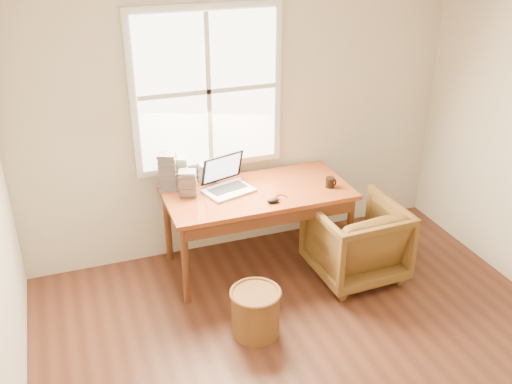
{
  "coord_description": "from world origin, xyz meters",
  "views": [
    {
      "loc": [
        -1.51,
        -2.34,
        2.92
      ],
      "look_at": [
        -0.07,
        1.65,
        0.81
      ],
      "focal_mm": 40.0,
      "sensor_mm": 36.0,
      "label": 1
    }
  ],
  "objects_px": {
    "armchair": "(355,240)",
    "wicker_stool": "(256,312)",
    "laptop": "(228,176)",
    "coffee_mug": "(330,182)",
    "desk": "(257,192)",
    "cd_stack_a": "(179,172)"
  },
  "relations": [
    {
      "from": "armchair",
      "to": "cd_stack_a",
      "type": "bearing_deg",
      "value": -30.21
    },
    {
      "from": "armchair",
      "to": "desk",
      "type": "bearing_deg",
      "value": -32.39
    },
    {
      "from": "armchair",
      "to": "coffee_mug",
      "type": "distance_m",
      "value": 0.55
    },
    {
      "from": "desk",
      "to": "armchair",
      "type": "height_order",
      "value": "desk"
    },
    {
      "from": "desk",
      "to": "laptop",
      "type": "bearing_deg",
      "value": 168.02
    },
    {
      "from": "desk",
      "to": "coffee_mug",
      "type": "height_order",
      "value": "coffee_mug"
    },
    {
      "from": "cd_stack_a",
      "to": "armchair",
      "type": "bearing_deg",
      "value": -28.18
    },
    {
      "from": "laptop",
      "to": "coffee_mug",
      "type": "xyz_separation_m",
      "value": [
        0.86,
        -0.2,
        -0.11
      ]
    },
    {
      "from": "laptop",
      "to": "coffee_mug",
      "type": "bearing_deg",
      "value": -30.19
    },
    {
      "from": "wicker_stool",
      "to": "coffee_mug",
      "type": "height_order",
      "value": "coffee_mug"
    },
    {
      "from": "desk",
      "to": "laptop",
      "type": "distance_m",
      "value": 0.3
    },
    {
      "from": "desk",
      "to": "cd_stack_a",
      "type": "xyz_separation_m",
      "value": [
        -0.62,
        0.29,
        0.16
      ]
    },
    {
      "from": "armchair",
      "to": "laptop",
      "type": "xyz_separation_m",
      "value": [
        -0.99,
        0.49,
        0.56
      ]
    },
    {
      "from": "wicker_stool",
      "to": "cd_stack_a",
      "type": "bearing_deg",
      "value": 103.37
    },
    {
      "from": "cd_stack_a",
      "to": "desk",
      "type": "bearing_deg",
      "value": -25.41
    },
    {
      "from": "laptop",
      "to": "cd_stack_a",
      "type": "distance_m",
      "value": 0.44
    },
    {
      "from": "armchair",
      "to": "wicker_stool",
      "type": "relative_size",
      "value": 2.07
    },
    {
      "from": "wicker_stool",
      "to": "armchair",
      "type": "bearing_deg",
      "value": 22.39
    },
    {
      "from": "armchair",
      "to": "wicker_stool",
      "type": "xyz_separation_m",
      "value": [
        -1.09,
        -0.45,
        -0.16
      ]
    },
    {
      "from": "desk",
      "to": "armchair",
      "type": "xyz_separation_m",
      "value": [
        0.75,
        -0.44,
        -0.39
      ]
    },
    {
      "from": "coffee_mug",
      "to": "desk",
      "type": "bearing_deg",
      "value": 169.46
    },
    {
      "from": "desk",
      "to": "cd_stack_a",
      "type": "height_order",
      "value": "cd_stack_a"
    }
  ]
}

